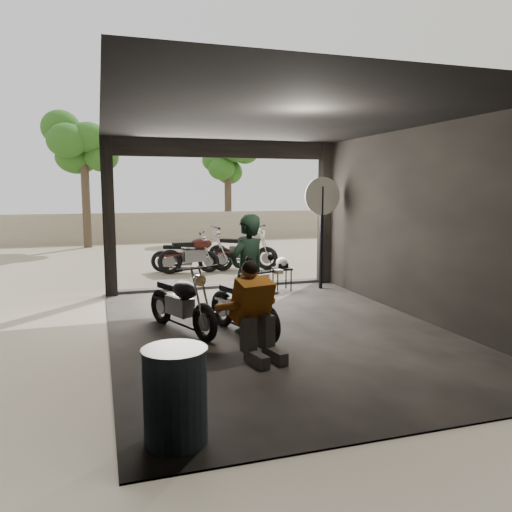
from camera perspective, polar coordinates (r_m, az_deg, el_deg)
ground at (r=7.84m, az=2.35°, el=-8.51°), size 80.00×80.00×0.00m
garage at (r=8.10m, az=1.09°, el=1.24°), size 7.00×7.13×3.20m
boundary_wall at (r=21.30m, az=-10.52°, el=3.33°), size 18.00×0.30×1.20m
tree_left at (r=19.67m, az=-19.14°, el=12.56°), size 2.20×2.20×5.60m
tree_right at (r=21.79m, az=-3.25°, el=11.33°), size 2.20×2.20×5.00m
main_bike at (r=7.47m, az=-1.50°, el=-5.19°), size 1.10×1.69×1.05m
left_bike at (r=7.70m, az=-8.54°, el=-4.76°), size 1.21×1.72×1.08m
outside_bike_a at (r=13.19m, az=-8.12°, el=0.43°), size 1.70×1.13×1.06m
outside_bike_b at (r=13.10m, az=-6.81°, el=0.70°), size 1.80×0.81×1.20m
outside_bike_c at (r=13.65m, az=-1.57°, el=1.05°), size 1.86×1.65×1.20m
rider at (r=7.56m, az=-0.97°, el=-2.06°), size 0.79×0.69×1.81m
mechanic at (r=6.38m, az=0.18°, el=-6.58°), size 0.80×0.97×1.23m
stool at (r=10.71m, az=2.99°, el=-1.74°), size 0.36×0.36×0.50m
helmet at (r=10.63m, az=2.97°, el=-0.76°), size 0.31×0.32×0.24m
oil_drum at (r=4.48m, az=-9.20°, el=-15.65°), size 0.71×0.71×0.85m
sign_post at (r=10.83m, az=7.55°, el=4.78°), size 0.81×0.08×2.44m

